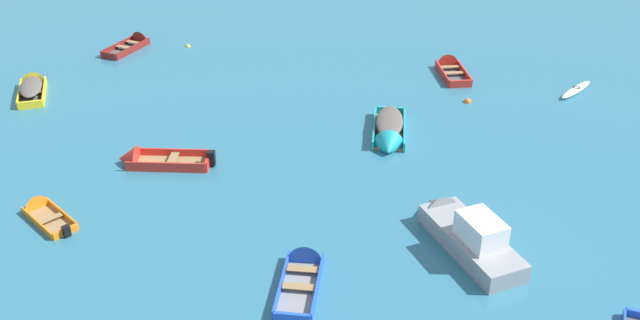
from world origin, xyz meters
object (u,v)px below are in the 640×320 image
at_px(kayak_white_midfield_left, 576,90).
at_px(rowboat_blue_near_left, 304,266).
at_px(rowboat_turquoise_midfield_right, 389,133).
at_px(rowboat_red_far_left, 449,67).
at_px(rowboat_red_foreground_center, 148,160).
at_px(rowboat_orange_back_row_left, 41,210).
at_px(rowboat_yellow_outer_right, 32,86).
at_px(motor_launch_grey_back_row_center, 466,232).
at_px(rowboat_maroon_back_row_right, 136,43).
at_px(mooring_buoy_central, 467,102).
at_px(mooring_buoy_far_field, 188,47).

bearing_deg(kayak_white_midfield_left, rowboat_blue_near_left, -120.05).
distance_m(rowboat_turquoise_midfield_right, rowboat_red_far_left, 9.58).
bearing_deg(rowboat_red_foreground_center, rowboat_blue_near_left, -33.61).
relative_size(rowboat_blue_near_left, rowboat_turquoise_midfield_right, 0.85).
height_order(rowboat_orange_back_row_left, rowboat_yellow_outer_right, rowboat_yellow_outer_right).
bearing_deg(rowboat_blue_near_left, rowboat_yellow_outer_right, 147.31).
relative_size(rowboat_yellow_outer_right, motor_launch_grey_back_row_center, 0.74).
relative_size(rowboat_orange_back_row_left, motor_launch_grey_back_row_center, 0.58).
height_order(rowboat_red_foreground_center, rowboat_maroon_back_row_right, rowboat_red_foreground_center).
relative_size(rowboat_blue_near_left, kayak_white_midfield_left, 1.32).
height_order(rowboat_turquoise_midfield_right, rowboat_red_far_left, rowboat_turquoise_midfield_right).
relative_size(rowboat_maroon_back_row_right, kayak_white_midfield_left, 1.31).
distance_m(rowboat_red_foreground_center, rowboat_turquoise_midfield_right, 11.11).
relative_size(rowboat_maroon_back_row_right, mooring_buoy_central, 9.71).
bearing_deg(mooring_buoy_central, rowboat_blue_near_left, -107.47).
height_order(kayak_white_midfield_left, rowboat_red_far_left, rowboat_red_far_left).
bearing_deg(rowboat_turquoise_midfield_right, rowboat_maroon_back_row_right, 152.65).
bearing_deg(rowboat_red_foreground_center, rowboat_maroon_back_row_right, 118.02).
xyz_separation_m(rowboat_red_far_left, mooring_buoy_far_field, (-16.20, 0.19, -0.19)).
bearing_deg(rowboat_red_foreground_center, mooring_buoy_far_field, 105.73).
bearing_deg(motor_launch_grey_back_row_center, rowboat_turquoise_midfield_right, 117.34).
bearing_deg(rowboat_red_far_left, kayak_white_midfield_left, -12.64).
relative_size(kayak_white_midfield_left, rowboat_red_far_left, 0.77).
xyz_separation_m(rowboat_red_foreground_center, rowboat_turquoise_midfield_right, (10.04, 4.75, 0.16)).
distance_m(rowboat_red_foreground_center, mooring_buoy_central, 16.70).
bearing_deg(rowboat_maroon_back_row_right, rowboat_orange_back_row_left, -75.22).
height_order(rowboat_turquoise_midfield_right, kayak_white_midfield_left, rowboat_turquoise_midfield_right).
bearing_deg(rowboat_orange_back_row_left, kayak_white_midfield_left, 38.43).
relative_size(rowboat_red_foreground_center, rowboat_orange_back_row_left, 1.44).
bearing_deg(rowboat_turquoise_midfield_right, rowboat_red_foreground_center, -154.71).
bearing_deg(mooring_buoy_far_field, rowboat_maroon_back_row_right, -170.27).
relative_size(mooring_buoy_central, mooring_buoy_far_field, 1.34).
height_order(rowboat_orange_back_row_left, motor_launch_grey_back_row_center, motor_launch_grey_back_row_center).
height_order(rowboat_turquoise_midfield_right, mooring_buoy_central, rowboat_turquoise_midfield_right).
distance_m(rowboat_orange_back_row_left, rowboat_red_far_left, 23.73).
bearing_deg(kayak_white_midfield_left, rowboat_orange_back_row_left, -141.57).
bearing_deg(mooring_buoy_far_field, rowboat_blue_near_left, -57.78).
distance_m(rowboat_red_foreground_center, kayak_white_midfield_left, 22.85).
height_order(rowboat_red_foreground_center, mooring_buoy_central, rowboat_red_foreground_center).
xyz_separation_m(motor_launch_grey_back_row_center, mooring_buoy_central, (-0.51, 12.74, -0.55)).
height_order(rowboat_red_foreground_center, rowboat_blue_near_left, rowboat_red_foreground_center).
height_order(rowboat_blue_near_left, rowboat_orange_back_row_left, rowboat_blue_near_left).
height_order(rowboat_turquoise_midfield_right, rowboat_maroon_back_row_right, rowboat_turquoise_midfield_right).
height_order(kayak_white_midfield_left, mooring_buoy_far_field, kayak_white_midfield_left).
bearing_deg(rowboat_orange_back_row_left, rowboat_maroon_back_row_right, 104.78).
height_order(rowboat_red_foreground_center, mooring_buoy_far_field, rowboat_red_foreground_center).
bearing_deg(rowboat_maroon_back_row_right, rowboat_blue_near_left, -50.74).
relative_size(kayak_white_midfield_left, mooring_buoy_far_field, 9.87).
bearing_deg(mooring_buoy_central, rowboat_orange_back_row_left, -137.76).
xyz_separation_m(rowboat_red_foreground_center, rowboat_orange_back_row_left, (-2.47, -4.58, -0.08)).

